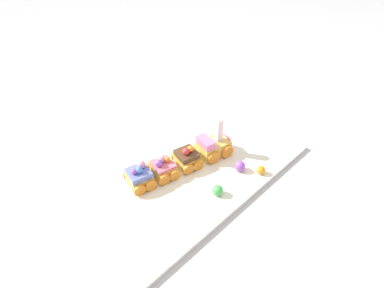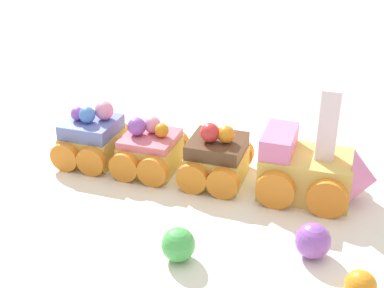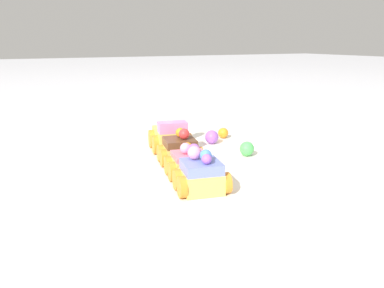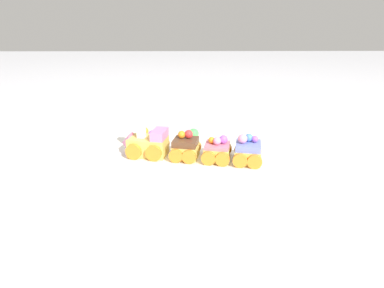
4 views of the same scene
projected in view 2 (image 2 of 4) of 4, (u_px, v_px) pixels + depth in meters
ground_plane at (209, 191)px, 0.57m from camera, size 10.00×10.00×0.00m
display_board at (209, 186)px, 0.56m from camera, size 0.65×0.39×0.01m
cake_train_locomotive at (315, 170)px, 0.52m from camera, size 0.12×0.10×0.11m
cake_car_chocolate at (217, 159)px, 0.55m from camera, size 0.08×0.09×0.07m
cake_car_strawberry at (150, 150)px, 0.58m from camera, size 0.08×0.09×0.06m
cake_car_blueberry at (93, 139)px, 0.59m from camera, size 0.08×0.09×0.07m
gumball_orange at (360, 286)px, 0.40m from camera, size 0.02×0.02×0.02m
gumball_purple at (313, 241)px, 0.44m from camera, size 0.03×0.03×0.03m
gumball_green at (178, 244)px, 0.44m from camera, size 0.03×0.03×0.03m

